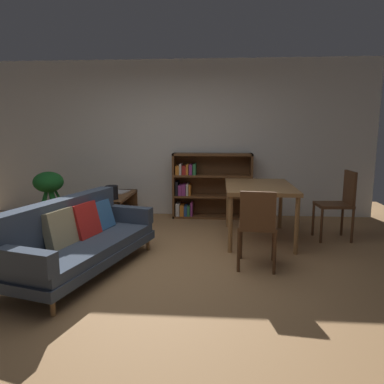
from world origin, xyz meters
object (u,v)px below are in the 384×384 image
potted_floor_plant (49,190)px  dining_chair_near (339,201)px  dining_table (259,190)px  open_laptop (115,191)px  media_console (115,211)px  dining_chair_far (257,224)px  bookshelf (206,186)px  desk_speaker (112,192)px  fabric_couch (78,237)px

potted_floor_plant → dining_chair_near: dining_chair_near is taller
dining_table → dining_chair_near: 1.12m
open_laptop → dining_table: dining_table is taller
media_console → open_laptop: bearing=101.7°
open_laptop → potted_floor_plant: (-0.98, -0.30, 0.05)m
open_laptop → dining_chair_near: bearing=-11.7°
media_console → dining_table: dining_table is taller
dining_chair_near → dining_chair_far: size_ratio=1.08×
dining_chair_near → bookshelf: (-1.88, 1.20, 0.00)m
desk_speaker → dining_chair_near: bearing=-1.5°
dining_table → dining_chair_near: (1.11, 0.07, -0.15)m
dining_chair_far → fabric_couch: bearing=-174.0°
open_laptop → dining_chair_near: (3.36, -0.69, 0.01)m
potted_floor_plant → dining_table: 3.26m
dining_chair_near → media_console: bearing=172.8°
dining_chair_near → dining_chair_far: (-1.24, -1.19, -0.03)m
open_laptop → desk_speaker: size_ratio=2.49×
fabric_couch → potted_floor_plant: 2.14m
desk_speaker → dining_chair_near: size_ratio=0.21×
desk_speaker → dining_chair_far: dining_chair_far is taller
desk_speaker → dining_table: bearing=-4.2°
fabric_couch → potted_floor_plant: bearing=122.9°
fabric_couch → dining_chair_near: 3.48m
open_laptop → potted_floor_plant: size_ratio=0.58×
desk_speaker → bookshelf: bookshelf is taller
media_console → open_laptop: open_laptop is taller
desk_speaker → fabric_couch: bearing=-88.0°
dining_table → dining_chair_far: size_ratio=1.47×
fabric_couch → dining_chair_far: dining_chair_far is taller
desk_speaker → bookshelf: 1.75m
potted_floor_plant → dining_table: size_ratio=0.66×
fabric_couch → open_laptop: bearing=94.9°
media_console → fabric_couch: bearing=-86.2°
bookshelf → media_console: bearing=-151.2°
open_laptop → fabric_couch: bearing=-85.1°
open_laptop → bookshelf: size_ratio=0.37×
fabric_couch → bookshelf: size_ratio=1.51×
fabric_couch → bookshelf: 2.90m
fabric_couch → open_laptop: 2.10m
desk_speaker → dining_table: size_ratio=0.16×
media_console → bookshelf: size_ratio=0.86×
media_console → potted_floor_plant: 1.09m
media_console → desk_speaker: size_ratio=5.71×
potted_floor_plant → bookshelf: size_ratio=0.64×
fabric_couch → media_console: fabric_couch is taller
potted_floor_plant → fabric_couch: bearing=-57.1°
dining_chair_near → fabric_couch: bearing=-156.4°
potted_floor_plant → dining_table: potted_floor_plant is taller
dining_chair_near → bookshelf: bookshelf is taller
media_console → dining_chair_far: bearing=-37.9°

